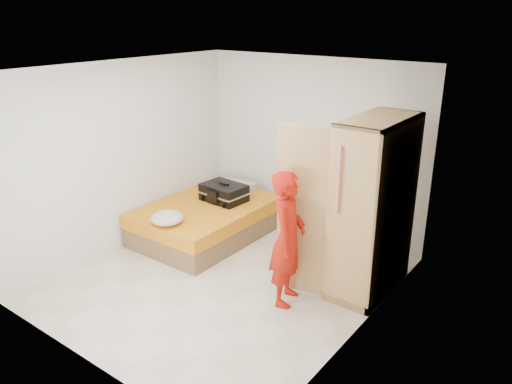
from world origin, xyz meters
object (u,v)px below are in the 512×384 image
Objects in this scene: bed at (206,221)px; wardrobe at (367,211)px; round_cushion at (167,218)px; suitcase at (224,193)px; person at (288,239)px.

bed is 0.96× the size of wardrobe.
bed is 4.63× the size of round_cushion.
suitcase reaches higher than round_cushion.
bed is 0.88m from round_cushion.
suitcase is (0.09, 0.30, 0.37)m from bed.
suitcase is 1.57× the size of round_cushion.
round_cushion is at bearing -160.80° from wardrobe.
suitcase is at bearing 87.57° from round_cushion.
bed is 2.95× the size of suitcase.
person is at bearing 1.67° from round_cushion.
person is at bearing -26.11° from suitcase.
person reaches higher than bed.
bed is 1.27× the size of person.
wardrobe is at bearing -53.38° from person.
person is 1.89m from round_cushion.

